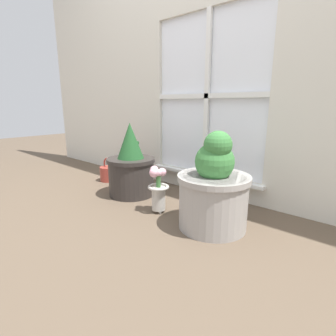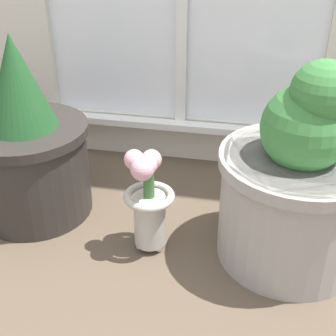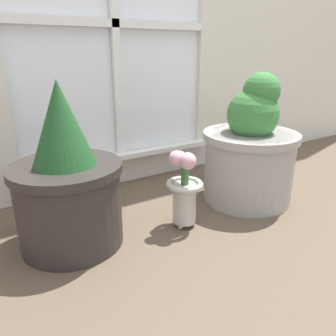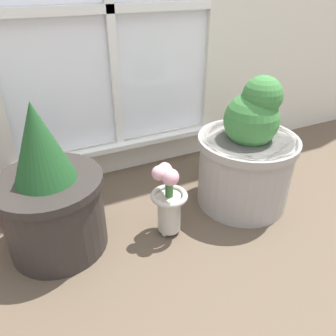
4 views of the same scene
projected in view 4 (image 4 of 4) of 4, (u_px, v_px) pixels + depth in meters
ground_plane at (182, 253)px, 1.19m from camera, size 10.00×10.00×0.00m
potted_plant_left at (51, 196)px, 1.12m from camera, size 0.37×0.37×0.56m
potted_plant_right at (246, 157)px, 1.36m from camera, size 0.41×0.41×0.56m
flower_vase at (168, 199)px, 1.21m from camera, size 0.14×0.14×0.31m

